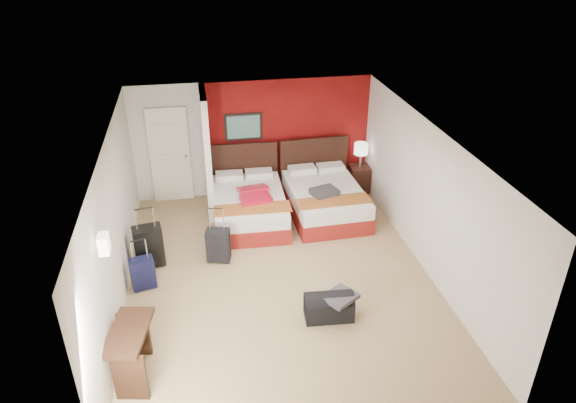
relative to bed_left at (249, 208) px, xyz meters
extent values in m
plane|color=tan|center=(0.27, -1.96, -0.30)|extent=(6.50, 6.50, 0.00)
cube|color=silver|center=(0.27, 1.29, 0.95)|extent=(5.00, 0.04, 2.50)
cube|color=silver|center=(-2.23, -1.96, 0.95)|extent=(0.04, 6.50, 2.50)
cube|color=black|center=(0.07, 1.23, 1.25)|extent=(0.78, 0.03, 0.58)
cube|color=white|center=(-2.11, -3.46, 1.60)|extent=(0.12, 0.20, 0.24)
cube|color=maroon|center=(1.02, 1.27, 0.95)|extent=(3.50, 0.04, 2.50)
cube|color=silver|center=(-0.73, 0.65, 0.95)|extent=(0.12, 1.20, 2.50)
cube|color=silver|center=(-1.48, 1.24, 0.73)|extent=(0.82, 0.06, 2.05)
cube|color=silver|center=(0.00, 0.00, 0.00)|extent=(1.48, 2.05, 0.60)
cube|color=white|center=(1.55, 0.00, 0.00)|extent=(1.48, 2.06, 0.61)
cube|color=#B90F2A|center=(0.10, -0.10, 0.35)|extent=(0.69, 0.87, 0.10)
cube|color=#3A393F|center=(1.45, -0.30, 0.36)|extent=(0.58, 0.51, 0.12)
cube|color=black|center=(2.55, 0.90, -0.01)|extent=(0.43, 0.43, 0.59)
cylinder|color=white|center=(2.55, 0.90, 0.56)|extent=(0.32, 0.32, 0.53)
cube|color=black|center=(-1.88, -1.20, 0.06)|extent=(0.53, 0.38, 0.73)
cube|color=black|center=(-0.70, -1.28, -0.01)|extent=(0.45, 0.34, 0.59)
cube|color=black|center=(-1.95, -1.84, -0.04)|extent=(0.42, 0.31, 0.53)
cube|color=black|center=(0.83, -3.09, -0.12)|extent=(0.75, 0.44, 0.37)
cube|color=#3D3D42|center=(0.98, -3.14, 0.10)|extent=(0.61, 0.59, 0.06)
cube|color=black|center=(-1.97, -3.74, 0.08)|extent=(0.63, 0.99, 0.77)
camera|label=1|loc=(-0.91, -9.05, 5.01)|focal=32.61mm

